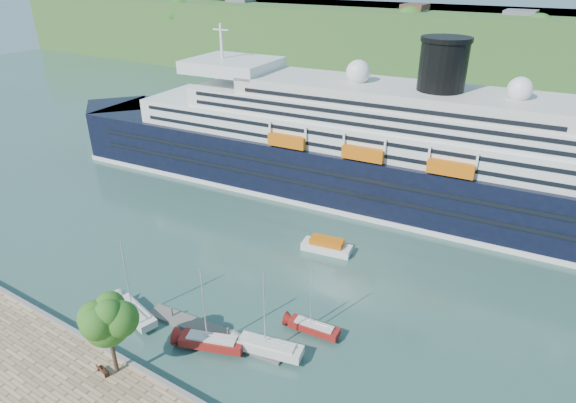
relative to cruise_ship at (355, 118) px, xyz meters
The scene contains 12 objects.
ground 51.90m from the cruise_ship, 89.68° to the right, with size 400.00×400.00×0.00m, color #2D5047.
far_hillside 95.02m from the cruise_ship, 89.83° to the left, with size 400.00×50.00×24.00m, color #3C5E25.
quay_coping 51.80m from the cruise_ship, 89.68° to the right, with size 220.00×0.50×0.30m, color slate.
cruise_ship is the anchor object (origin of this frame).
park_bench 53.92m from the cruise_ship, 92.10° to the right, with size 1.61×0.66×1.03m, color #4B2215, non-canonical shape.
promenade_tree 52.15m from the cruise_ship, 91.22° to the right, with size 5.82×5.82×9.64m, color #245917, non-canonical shape.
floating_pontoon 43.79m from the cruise_ship, 86.12° to the right, with size 17.44×2.13×0.39m, color slate, non-canonical shape.
sailboat_white_near 45.79m from the cruise_ship, 98.21° to the right, with size 7.59×2.11×9.80m, color silver, non-canonical shape.
sailboat_red 44.54m from the cruise_ship, 84.40° to the right, with size 7.65×2.13×9.89m, color maroon, non-canonical shape.
sailboat_white_far 43.00m from the cruise_ship, 76.27° to the right, with size 7.69×2.14×9.93m, color silver, non-canonical shape.
tender_launch 24.01m from the cruise_ship, 74.48° to the right, with size 7.19×2.46×1.99m, color #D2600C, non-canonical shape.
sailboat_extra 38.88m from the cruise_ship, 70.92° to the right, with size 6.35×1.76×8.20m, color maroon, non-canonical shape.
Camera 1 is at (31.59, -22.40, 37.07)m, focal length 30.00 mm.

